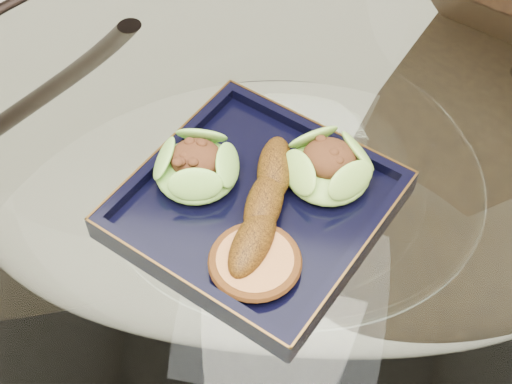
# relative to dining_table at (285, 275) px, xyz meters

# --- Properties ---
(dining_table) EXTENTS (1.13, 1.13, 0.77)m
(dining_table) POSITION_rel_dining_table_xyz_m (0.00, 0.00, 0.00)
(dining_table) COLOR white
(dining_table) RESTS_ON ground
(dining_chair) EXTENTS (0.55, 0.55, 0.95)m
(dining_chair) POSITION_rel_dining_table_xyz_m (0.27, 0.29, -0.07)
(dining_chair) COLOR black
(dining_chair) RESTS_ON ground
(navy_plate) EXTENTS (0.36, 0.36, 0.02)m
(navy_plate) POSITION_rel_dining_table_xyz_m (-0.04, -0.02, 0.17)
(navy_plate) COLOR black
(navy_plate) RESTS_ON dining_table
(lettuce_wrap_left) EXTENTS (0.12, 0.12, 0.03)m
(lettuce_wrap_left) POSITION_rel_dining_table_xyz_m (-0.11, -0.00, 0.20)
(lettuce_wrap_left) COLOR #558D29
(lettuce_wrap_left) RESTS_ON navy_plate
(lettuce_wrap_right) EXTENTS (0.12, 0.12, 0.04)m
(lettuce_wrap_right) POSITION_rel_dining_table_xyz_m (0.04, 0.03, 0.20)
(lettuce_wrap_right) COLOR #5A9029
(lettuce_wrap_right) RESTS_ON navy_plate
(roasted_plantain) EXTENTS (0.05, 0.19, 0.04)m
(roasted_plantain) POSITION_rel_dining_table_xyz_m (-0.02, -0.04, 0.20)
(roasted_plantain) COLOR #62380A
(roasted_plantain) RESTS_ON navy_plate
(crumb_patty) EXTENTS (0.11, 0.11, 0.02)m
(crumb_patty) POSITION_rel_dining_table_xyz_m (-0.02, -0.11, 0.19)
(crumb_patty) COLOR #C97C43
(crumb_patty) RESTS_ON navy_plate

